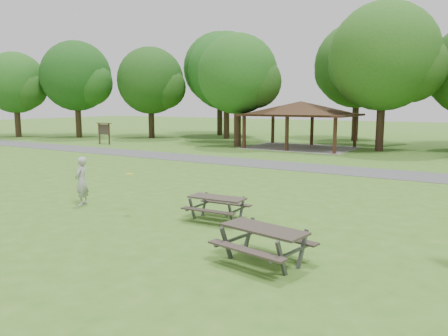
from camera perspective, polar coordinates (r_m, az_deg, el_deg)
ground at (r=13.62m, az=-12.58°, el=-7.24°), size 160.00×160.00×0.00m
asphalt_path at (r=25.37m, az=9.91°, el=0.16°), size 120.00×3.20×0.02m
pavilion at (r=35.88m, az=9.99°, el=7.48°), size 8.60×7.01×3.76m
notice_board at (r=40.07m, az=-15.40°, el=4.89°), size 1.60×0.30×1.88m
tree_row_a at (r=48.66m, az=-18.63°, el=11.06°), size 7.56×7.20×9.97m
tree_row_b at (r=46.12m, az=-9.48°, el=10.94°), size 7.14×6.80×9.28m
tree_row_c at (r=44.89m, az=0.46°, el=12.23°), size 8.19×7.80×10.67m
tree_row_d at (r=36.73m, az=1.93°, el=11.85°), size 6.93×6.60×9.27m
tree_row_e at (r=35.25m, az=20.30°, el=13.12°), size 8.40×8.00×11.02m
tree_deep_a at (r=49.47m, az=-0.45°, el=12.58°), size 8.40×8.00×11.38m
tree_deep_b at (r=43.94m, az=17.18°, el=12.40°), size 8.40×8.00×11.13m
tree_flank_left at (r=51.65m, az=-25.54°, el=9.81°), size 6.72×6.40×8.93m
picnic_table_middle at (r=13.65m, az=-0.92°, el=-4.53°), size 1.84×1.51×0.77m
picnic_table_far at (r=10.09m, az=5.22°, el=-8.89°), size 2.24×1.92×0.87m
frisbee_in_flight at (r=14.67m, az=-12.20°, el=-0.77°), size 0.25×0.25×0.02m
frisbee_thrower at (r=16.39m, az=-18.11°, el=-1.65°), size 0.63×0.75×1.75m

